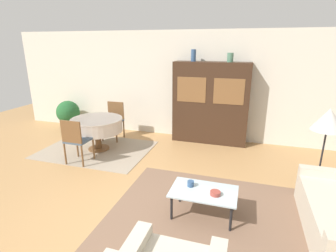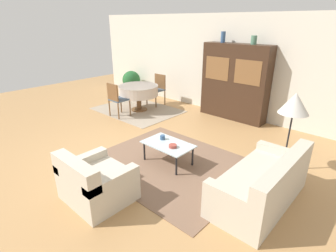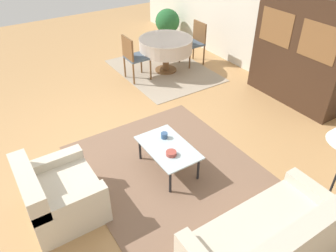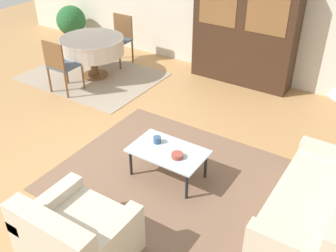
% 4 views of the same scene
% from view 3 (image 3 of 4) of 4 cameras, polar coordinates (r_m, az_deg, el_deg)
% --- Properties ---
extents(ground_plane, '(14.00, 14.00, 0.00)m').
position_cam_3_polar(ground_plane, '(5.38, -9.08, -2.21)').
color(ground_plane, tan).
extents(wall_back, '(10.00, 0.06, 2.70)m').
position_cam_3_polar(wall_back, '(6.85, 19.61, 17.26)').
color(wall_back, beige).
rests_on(wall_back, ground_plane).
extents(area_rug, '(2.81, 2.33, 0.01)m').
position_cam_3_polar(area_rug, '(4.72, 0.53, -7.89)').
color(area_rug, brown).
rests_on(area_rug, ground_plane).
extents(dining_rug, '(2.42, 1.81, 0.01)m').
position_cam_3_polar(dining_rug, '(7.52, -0.80, 9.67)').
color(dining_rug, gray).
rests_on(dining_rug, ground_plane).
extents(couch, '(0.82, 1.75, 0.79)m').
position_cam_3_polar(couch, '(3.72, 17.16, -18.95)').
color(couch, beige).
rests_on(couch, ground_plane).
extents(armchair, '(0.95, 0.84, 0.77)m').
position_cam_3_polar(armchair, '(4.21, -18.54, -11.30)').
color(armchair, beige).
rests_on(armchair, ground_plane).
extents(coffee_table, '(0.93, 0.58, 0.39)m').
position_cam_3_polar(coffee_table, '(4.53, -0.00, -4.04)').
color(coffee_table, black).
rests_on(coffee_table, area_rug).
extents(display_cabinet, '(1.81, 0.44, 1.97)m').
position_cam_3_polar(display_cabinet, '(6.38, 22.00, 12.01)').
color(display_cabinet, '#382316').
rests_on(display_cabinet, ground_plane).
extents(dining_table, '(1.16, 1.16, 0.74)m').
position_cam_3_polar(dining_table, '(7.27, -0.40, 13.87)').
color(dining_table, brown).
rests_on(dining_table, dining_rug).
extents(dining_chair_near, '(0.44, 0.44, 0.94)m').
position_cam_3_polar(dining_chair_near, '(6.93, -6.07, 12.14)').
color(dining_chair_near, brown).
rests_on(dining_chair_near, dining_rug).
extents(dining_chair_far, '(0.44, 0.44, 0.94)m').
position_cam_3_polar(dining_chair_far, '(7.72, 4.74, 14.66)').
color(dining_chair_far, brown).
rests_on(dining_chair_far, dining_rug).
extents(cup, '(0.10, 0.10, 0.08)m').
position_cam_3_polar(cup, '(4.65, -0.65, -1.65)').
color(cup, '#33517A').
rests_on(cup, coffee_table).
extents(bowl, '(0.14, 0.14, 0.05)m').
position_cam_3_polar(bowl, '(4.36, 0.56, -4.77)').
color(bowl, '#9E4238').
rests_on(bowl, coffee_table).
extents(potted_plant, '(0.65, 0.65, 0.83)m').
position_cam_3_polar(potted_plant, '(9.16, -0.10, 17.63)').
color(potted_plant, '#93664C').
rests_on(potted_plant, ground_plane).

